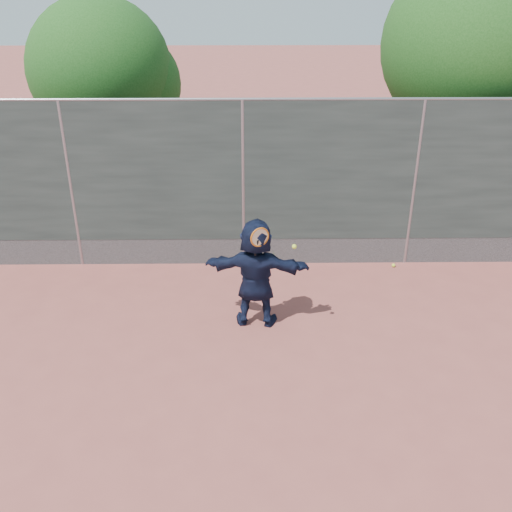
{
  "coord_description": "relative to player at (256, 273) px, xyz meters",
  "views": [
    {
      "loc": [
        0.11,
        -5.96,
        4.83
      ],
      "look_at": [
        0.2,
        1.5,
        1.13
      ],
      "focal_mm": 40.0,
      "sensor_mm": 36.0,
      "label": 1
    }
  ],
  "objects": [
    {
      "name": "tree_right",
      "position": [
        4.48,
        4.25,
        2.64
      ],
      "size": [
        3.78,
        3.6,
        5.39
      ],
      "color": "#382314",
      "rests_on": "ground"
    },
    {
      "name": "swing_action",
      "position": [
        0.1,
        -0.21,
        0.65
      ],
      "size": [
        0.65,
        0.2,
        0.51
      ],
      "color": "#C86012",
      "rests_on": "ground"
    },
    {
      "name": "ground",
      "position": [
        -0.2,
        -1.5,
        -0.85
      ],
      "size": [
        80.0,
        80.0,
        0.0
      ],
      "primitive_type": "plane",
      "color": "#9E4C42",
      "rests_on": "ground"
    },
    {
      "name": "player",
      "position": [
        0.0,
        0.0,
        0.0
      ],
      "size": [
        1.62,
        0.68,
        1.7
      ],
      "primitive_type": "imported",
      "rotation": [
        0.0,
        0.0,
        3.03
      ],
      "color": "black",
      "rests_on": "ground"
    },
    {
      "name": "tree_left",
      "position": [
        -3.05,
        5.05,
        2.09
      ],
      "size": [
        3.15,
        3.0,
        4.53
      ],
      "color": "#382314",
      "rests_on": "ground"
    },
    {
      "name": "fence",
      "position": [
        -0.2,
        2.0,
        0.73
      ],
      "size": [
        20.0,
        0.06,
        3.03
      ],
      "color": "#38423D",
      "rests_on": "ground"
    },
    {
      "name": "ball_ground",
      "position": [
        2.55,
        1.8,
        -0.82
      ],
      "size": [
        0.07,
        0.07,
        0.07
      ],
      "primitive_type": "sphere",
      "color": "#D1EC34",
      "rests_on": "ground"
    },
    {
      "name": "weed_clump",
      "position": [
        0.09,
        1.89,
        -0.72
      ],
      "size": [
        0.68,
        0.07,
        0.3
      ],
      "color": "#387226",
      "rests_on": "ground"
    }
  ]
}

